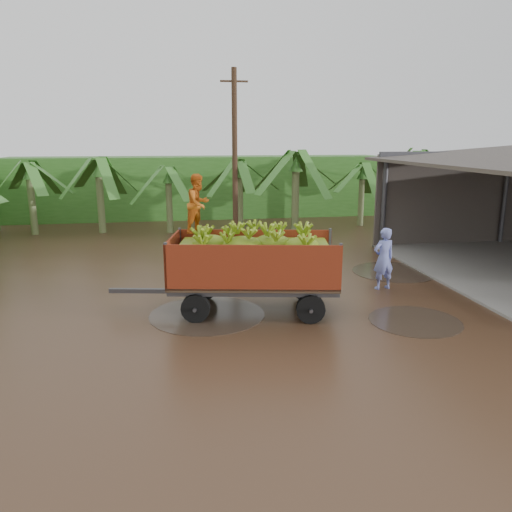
% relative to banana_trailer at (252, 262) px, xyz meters
% --- Properties ---
extents(ground, '(100.00, 100.00, 0.00)m').
position_rel_banana_trailer_xyz_m(ground, '(1.54, 1.38, -1.37)').
color(ground, black).
rests_on(ground, ground).
extents(hedge_north, '(22.00, 3.00, 3.60)m').
position_rel_banana_trailer_xyz_m(hedge_north, '(-0.46, 17.38, 0.43)').
color(hedge_north, '#2D661E').
rests_on(hedge_north, ground).
extents(banana_trailer, '(6.35, 2.97, 3.72)m').
position_rel_banana_trailer_xyz_m(banana_trailer, '(0.00, 0.00, 0.00)').
color(banana_trailer, '#AE3218').
rests_on(banana_trailer, ground).
extents(man_blue, '(0.79, 0.59, 1.97)m').
position_rel_banana_trailer_xyz_m(man_blue, '(4.38, 1.32, -0.39)').
color(man_blue, '#7681D7').
rests_on(man_blue, ground).
extents(utility_pole, '(1.20, 0.24, 7.60)m').
position_rel_banana_trailer_xyz_m(utility_pole, '(0.71, 9.31, 2.48)').
color(utility_pole, '#47301E').
rests_on(utility_pole, ground).
extents(banana_plants, '(25.79, 20.82, 4.48)m').
position_rel_banana_trailer_xyz_m(banana_plants, '(-4.03, 7.80, 0.60)').
color(banana_plants, '#2D661E').
rests_on(banana_plants, ground).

